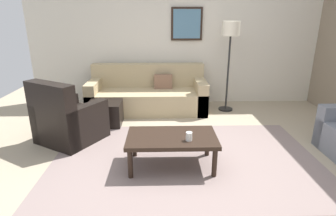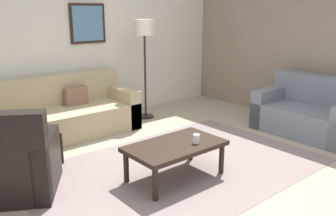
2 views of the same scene
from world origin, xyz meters
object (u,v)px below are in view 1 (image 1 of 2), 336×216
Objects in this scene: ottoman at (106,113)px; lamp_standing at (230,38)px; cup at (189,136)px; armchair_leather at (67,122)px; framed_artwork at (187,24)px; couch_main at (148,95)px; coffee_table at (172,140)px.

ottoman is 2.66m from lamp_standing.
ottoman is at bearing 129.05° from cup.
ottoman is 2.07m from cup.
armchair_leather is 10.65× the size of cup.
ottoman is at bearing -140.85° from framed_artwork.
couch_main is 1.06m from ottoman.
coffee_table is (0.39, -2.25, 0.06)m from couch_main.
lamp_standing is 0.96m from framed_artwork.
couch_main is 1.88m from armchair_leather.
framed_artwork reaches higher than couch_main.
armchair_leather is (-1.14, -1.50, 0.01)m from couch_main.
armchair_leather is at bearing 152.80° from cup.
framed_artwork reaches higher than lamp_standing.
armchair_leather is at bearing -135.05° from framed_artwork.
coffee_table is (1.09, -1.46, 0.16)m from ottoman.
framed_artwork reaches higher than cup.
ottoman is 0.87× the size of framed_artwork.
coffee_table is at bearing -53.14° from ottoman.
ottoman is 1.83m from coffee_table.
armchair_leather is 1.96× the size of ottoman.
ottoman is 0.51× the size of coffee_table.
ottoman is 5.42× the size of cup.
couch_main is at bearing 103.77° from cup.
lamp_standing reaches higher than ottoman.
lamp_standing is (2.27, 0.69, 1.21)m from ottoman.
couch_main is 2.46m from cup.
armchair_leather is 1.00× the size of coffee_table.
ottoman is 2.41m from framed_artwork.
couch_main is 1.32× the size of lamp_standing.
framed_artwork is at bearing 28.50° from couch_main.
coffee_table is 0.26m from cup.
framed_artwork is (1.93, 1.92, 1.34)m from armchair_leather.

